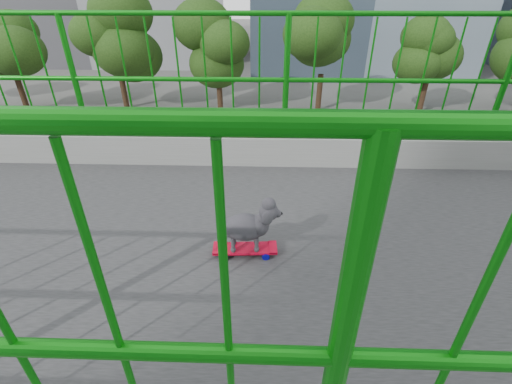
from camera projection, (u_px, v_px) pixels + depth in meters
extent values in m
cube|color=black|center=(269.00, 189.00, 17.16)|extent=(18.00, 90.00, 0.02)
cube|color=#2D2D2F|center=(288.00, 275.00, 2.55)|extent=(3.00, 24.00, 0.50)
cube|color=gray|center=(283.00, 150.00, 3.55)|extent=(0.20, 24.00, 0.30)
cylinder|color=#0E8010|center=(289.00, 13.00, 2.92)|extent=(0.04, 24.00, 0.04)
cylinder|color=#0E8010|center=(286.00, 80.00, 3.20)|extent=(0.04, 24.00, 0.04)
cylinder|color=#0E8010|center=(286.00, 80.00, 3.20)|extent=(0.06, 0.06, 1.10)
cylinder|color=#0E8010|center=(384.00, 124.00, 0.50)|extent=(0.04, 24.00, 0.04)
cylinder|color=#0E8010|center=(339.00, 357.00, 0.78)|extent=(0.04, 24.00, 0.04)
cylinder|color=#0E8010|center=(339.00, 357.00, 0.78)|extent=(0.06, 0.06, 1.10)
cylinder|color=black|center=(22.00, 94.00, 27.84)|extent=(0.44, 0.44, 2.62)
ellipsoid|color=#1D3B10|center=(9.00, 54.00, 26.32)|extent=(4.00, 4.00, 3.40)
cylinder|color=black|center=(124.00, 90.00, 28.30)|extent=(0.44, 0.44, 2.97)
ellipsoid|color=#1D3B10|center=(115.00, 44.00, 26.52)|extent=(4.80, 4.80, 4.08)
cylinder|color=black|center=(220.00, 94.00, 27.62)|extent=(0.44, 0.44, 2.73)
ellipsoid|color=#1D3B10|center=(217.00, 52.00, 26.03)|extent=(4.20, 4.20, 3.57)
cylinder|color=black|center=(319.00, 93.00, 27.71)|extent=(0.44, 0.44, 2.87)
ellipsoid|color=#1D3B10|center=(323.00, 48.00, 25.99)|extent=(4.60, 4.60, 3.91)
cylinder|color=black|center=(422.00, 97.00, 27.01)|extent=(0.44, 0.44, 2.66)
ellipsoid|color=#1D3B10|center=(432.00, 56.00, 25.48)|extent=(4.00, 4.00, 3.40)
cube|color=red|center=(245.00, 248.00, 2.35)|extent=(0.15, 0.44, 0.01)
cube|color=#99999E|center=(225.00, 251.00, 2.35)|extent=(0.08, 0.03, 0.02)
cylinder|color=#090694|center=(225.00, 246.00, 2.40)|extent=(0.03, 0.05, 0.05)
sphere|color=yellow|center=(225.00, 246.00, 2.40)|extent=(0.02, 0.02, 0.02)
cylinder|color=#090694|center=(224.00, 257.00, 2.31)|extent=(0.03, 0.05, 0.05)
sphere|color=yellow|center=(224.00, 257.00, 2.31)|extent=(0.02, 0.02, 0.02)
cube|color=#99999E|center=(265.00, 250.00, 2.36)|extent=(0.08, 0.03, 0.02)
cylinder|color=#090694|center=(265.00, 246.00, 2.41)|extent=(0.03, 0.05, 0.05)
sphere|color=yellow|center=(265.00, 246.00, 2.41)|extent=(0.02, 0.02, 0.02)
cylinder|color=#090694|center=(266.00, 256.00, 2.31)|extent=(0.03, 0.05, 0.05)
sphere|color=yellow|center=(266.00, 256.00, 2.31)|extent=(0.02, 0.02, 0.02)
ellipsoid|color=#272429|center=(245.00, 227.00, 2.25)|extent=(0.19, 0.28, 0.19)
sphere|color=#272429|center=(268.00, 212.00, 2.20)|extent=(0.12, 0.12, 0.12)
sphere|color=black|center=(281.00, 213.00, 2.21)|extent=(0.02, 0.02, 0.02)
sphere|color=#272429|center=(221.00, 223.00, 2.23)|extent=(0.06, 0.06, 0.06)
cylinder|color=#272429|center=(256.00, 237.00, 2.35)|extent=(0.03, 0.03, 0.12)
cylinder|color=#272429|center=(257.00, 244.00, 2.28)|extent=(0.03, 0.03, 0.12)
cylinder|color=#272429|center=(233.00, 237.00, 2.35)|extent=(0.03, 0.03, 0.12)
cylinder|color=#272429|center=(233.00, 245.00, 2.28)|extent=(0.03, 0.03, 0.12)
imported|color=red|center=(153.00, 218.00, 13.63)|extent=(1.64, 4.71, 1.55)
imported|color=black|center=(117.00, 179.00, 16.46)|extent=(2.60, 5.63, 1.56)
imported|color=red|center=(229.00, 153.00, 19.07)|extent=(2.22, 5.47, 1.59)
imported|color=red|center=(87.00, 132.00, 22.14)|extent=(1.67, 4.15, 1.41)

